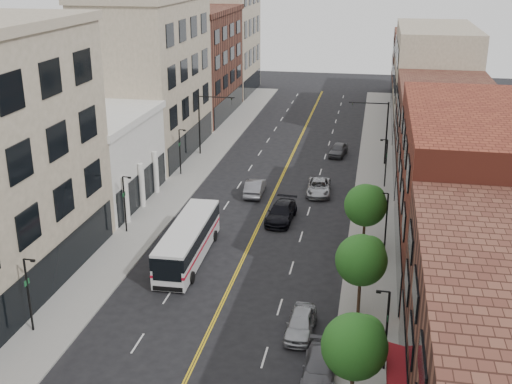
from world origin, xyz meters
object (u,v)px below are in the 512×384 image
Objects in this scene: car_lane_a at (281,213)px; car_lane_b at (319,187)px; car_parked_far at (301,323)px; car_lane_c at (338,150)px; car_lane_behind at (255,187)px; car_parked_mid at (320,367)px; city_bus at (188,240)px.

car_lane_b is (2.66, 7.73, -0.09)m from car_lane_a.
car_parked_far reaches higher than car_lane_c.
car_lane_behind is (-7.64, 24.43, 0.04)m from car_parked_far.
car_lane_a is at bearing 103.79° from car_parked_mid.
car_parked_far is (10.02, -8.97, -0.97)m from city_bus.
car_lane_b is at bearing 74.50° from car_lane_a.
city_bus is 2.10× the size of car_lane_a.
car_parked_mid is at bearing 105.40° from car_lane_behind.
car_lane_c is at bearing 82.19° from car_lane_b.
car_lane_behind reaches higher than car_parked_far.
car_lane_behind is 6.46m from car_lane_b.
car_lane_behind reaches higher than car_lane_c.
car_parked_mid is 0.96× the size of car_lane_behind.
car_parked_far reaches higher than car_parked_mid.
car_parked_mid is 1.05× the size of car_parked_far.
car_parked_far is at bearing 104.91° from car_lane_behind.
car_parked_mid is 43.97m from car_lane_c.
car_parked_far is 25.96m from car_lane_b.
car_lane_a is (-5.61, 22.44, 0.13)m from car_parked_mid.
car_lane_a is at bearing 103.67° from car_parked_far.
city_bus reaches higher than car_lane_a.
car_lane_behind is 16.92m from car_lane_c.
car_parked_far is at bearing -81.67° from car_lane_c.
car_lane_a reaches higher than car_lane_c.
car_lane_behind is 7.22m from car_lane_a.
city_bus is 13.48m from car_parked_far.
car_lane_c is (-1.91, 43.93, 0.08)m from car_parked_mid.
car_parked_mid is 30.31m from car_lane_b.
city_bus is at bearing -99.66° from car_lane_c.
car_parked_far is 39.68m from car_lane_c.
city_bus is 17.63m from car_parked_mid.
car_lane_a reaches higher than car_lane_b.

